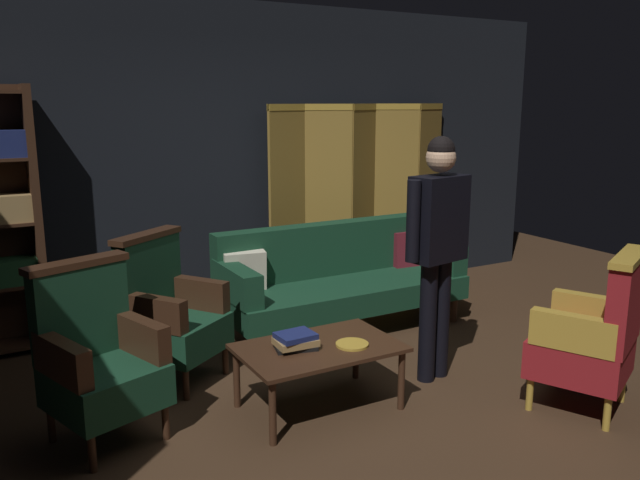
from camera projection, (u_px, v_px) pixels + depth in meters
The scene contains 13 objects.
ground_plane at pixel (381, 407), 4.13m from camera, with size 10.00×10.00×0.00m, color #3D2819.
back_wall at pixel (233, 159), 5.92m from camera, with size 7.20×0.10×2.80m, color black.
folding_screen at pixel (363, 197), 6.43m from camera, with size 2.12×0.25×1.90m.
velvet_couch at pixel (339, 276), 5.53m from camera, with size 2.12×0.78×0.88m.
coffee_table at pixel (319, 353), 4.05m from camera, with size 1.00×0.64×0.42m.
armchair_gilt_accent at pixel (593, 336), 4.01m from camera, with size 0.77×0.77×1.04m.
armchair_wing_left at pixel (98, 358), 3.67m from camera, with size 0.73×0.73×1.04m.
armchair_wing_right at pixel (169, 312), 4.46m from camera, with size 0.80×0.80×1.04m.
standing_figure at pixel (438, 236), 4.36m from camera, with size 0.58×0.27×1.70m.
book_black_cloth at pixel (296, 347), 3.99m from camera, with size 0.25×0.16×0.03m, color black.
book_tan_leather at pixel (296, 342), 3.98m from camera, with size 0.25×0.19×0.04m, color #9E7A47.
book_navy_cloth at pixel (296, 336), 3.97m from camera, with size 0.23×0.18×0.03m, color navy.
brass_tray at pixel (352, 344), 4.04m from camera, with size 0.21×0.21×0.02m, color gold.
Camera 1 is at (-2.20, -3.13, 1.93)m, focal length 36.07 mm.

